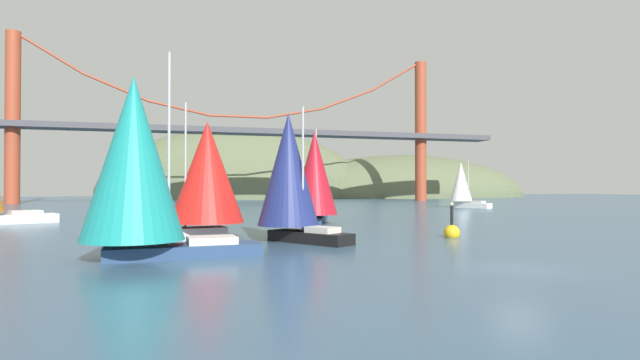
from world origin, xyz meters
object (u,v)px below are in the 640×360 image
sailboat_crimson_sail (315,175)px  sailboat_navy_sail (290,173)px  sailboat_red_spinnaker (205,175)px  channel_buoy (452,232)px  sailboat_white_mainsail (462,184)px  sailboat_teal_sail (137,164)px

sailboat_crimson_sail → sailboat_navy_sail: bearing=-111.6°
sailboat_navy_sail → sailboat_red_spinnaker: bearing=148.3°
sailboat_navy_sail → sailboat_crimson_sail: size_ratio=0.94×
sailboat_red_spinnaker → channel_buoy: (16.33, -4.02, -3.88)m
sailboat_navy_sail → sailboat_white_mainsail: size_ratio=1.09×
sailboat_teal_sail → sailboat_white_mainsail: sailboat_teal_sail is taller
sailboat_white_mainsail → channel_buoy: 51.00m
sailboat_teal_sail → sailboat_crimson_sail: 24.75m
sailboat_teal_sail → sailboat_red_spinnaker: bearing=67.6°
sailboat_red_spinnaker → sailboat_crimson_sail: bearing=45.7°
sailboat_white_mainsail → channel_buoy: bearing=-122.7°
channel_buoy → sailboat_white_mainsail: bearing=57.3°
sailboat_red_spinnaker → sailboat_teal_sail: bearing=-112.4°
sailboat_navy_sail → sailboat_crimson_sail: bearing=68.4°
sailboat_navy_sail → sailboat_red_spinnaker: (-5.12, 3.16, -0.09)m
sailboat_white_mainsail → sailboat_crimson_sail: sailboat_crimson_sail is taller
sailboat_white_mainsail → sailboat_red_spinnaker: sailboat_red_spinnaker is taller
sailboat_white_mainsail → sailboat_red_spinnaker: (-43.83, -38.78, 0.37)m
sailboat_teal_sail → sailboat_crimson_sail: bearing=54.2°
sailboat_white_mainsail → sailboat_crimson_sail: (-33.12, -27.81, 0.72)m
sailboat_white_mainsail → sailboat_teal_sail: bearing=-134.8°
channel_buoy → sailboat_teal_sail: bearing=-165.8°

